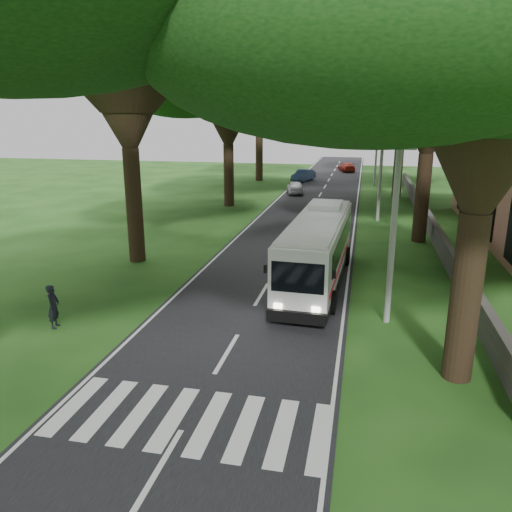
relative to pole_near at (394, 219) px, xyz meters
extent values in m
plane|color=#1A3F12|center=(-5.50, -6.00, -4.18)|extent=(140.00, 140.00, 0.00)
cube|color=black|center=(-5.50, 19.00, -4.17)|extent=(8.00, 120.00, 0.04)
cube|color=silver|center=(-5.50, -8.00, -4.18)|extent=(8.00, 3.00, 0.01)
cube|color=#383533|center=(3.50, 18.00, -3.58)|extent=(0.35, 50.00, 1.20)
cylinder|color=gray|center=(0.00, 0.00, -0.18)|extent=(0.24, 0.24, 8.00)
cube|color=gray|center=(0.00, 0.00, 3.22)|extent=(1.60, 0.10, 0.10)
cube|color=gray|center=(0.00, 0.00, 2.62)|extent=(1.20, 0.10, 0.10)
cylinder|color=gray|center=(0.00, 20.00, -0.18)|extent=(0.24, 0.24, 8.00)
cube|color=gray|center=(0.00, 20.00, 3.22)|extent=(1.60, 0.10, 0.10)
cube|color=gray|center=(0.00, 20.00, 2.62)|extent=(1.20, 0.10, 0.10)
cylinder|color=gray|center=(0.00, 40.00, -0.18)|extent=(0.24, 0.24, 8.00)
cube|color=gray|center=(0.00, 40.00, 3.22)|extent=(1.60, 0.10, 0.10)
cube|color=gray|center=(0.00, 40.00, 2.62)|extent=(1.20, 0.10, 0.10)
cylinder|color=black|center=(-13.50, 6.00, -1.05)|extent=(0.90, 0.90, 6.25)
cone|color=black|center=(-13.50, 6.00, 3.97)|extent=(3.20, 3.20, 3.80)
ellipsoid|color=black|center=(-13.50, 6.00, 8.71)|extent=(12.83, 12.83, 5.39)
cylinder|color=black|center=(-13.00, 24.00, -1.45)|extent=(0.90, 0.90, 5.45)
cone|color=black|center=(-13.00, 24.00, 3.17)|extent=(3.20, 3.20, 3.80)
ellipsoid|color=black|center=(-13.00, 24.00, 6.94)|extent=(15.67, 15.67, 6.58)
cylinder|color=black|center=(-14.00, 42.00, -1.38)|extent=(0.90, 0.90, 5.60)
cone|color=black|center=(-14.00, 42.00, 3.32)|extent=(3.20, 3.20, 3.80)
ellipsoid|color=black|center=(-14.00, 42.00, 7.27)|extent=(13.27, 13.27, 5.57)
cylinder|color=black|center=(2.00, -4.00, -1.54)|extent=(0.90, 0.90, 5.28)
cone|color=black|center=(2.00, -4.00, 3.00)|extent=(3.20, 3.20, 3.80)
ellipsoid|color=black|center=(2.00, -4.00, 6.55)|extent=(16.17, 16.17, 6.79)
cylinder|color=black|center=(2.50, 14.00, -1.37)|extent=(0.90, 0.90, 5.61)
cone|color=black|center=(2.50, 14.00, 3.33)|extent=(3.20, 3.20, 3.80)
ellipsoid|color=black|center=(2.50, 14.00, 7.30)|extent=(13.73, 13.73, 5.77)
cylinder|color=black|center=(2.00, 32.00, -1.56)|extent=(0.90, 0.90, 5.23)
cone|color=black|center=(2.00, 32.00, 2.95)|extent=(3.20, 3.20, 3.80)
ellipsoid|color=black|center=(2.00, 32.00, 6.45)|extent=(14.72, 14.72, 6.18)
cylinder|color=black|center=(3.00, 50.00, -1.43)|extent=(0.90, 0.90, 5.49)
cone|color=black|center=(3.00, 50.00, 3.21)|extent=(3.20, 3.20, 3.80)
ellipsoid|color=black|center=(3.00, 50.00, 7.03)|extent=(13.17, 13.17, 5.53)
cube|color=white|center=(-3.20, 4.11, -2.41)|extent=(2.77, 11.14, 2.72)
cube|color=black|center=(-3.18, 4.39, -2.02)|extent=(2.74, 9.12, 1.01)
cube|color=black|center=(-3.20, 4.11, -3.72)|extent=(2.81, 11.18, 0.32)
cube|color=red|center=(-3.20, 4.11, -3.03)|extent=(2.77, 10.04, 0.17)
cube|color=white|center=(-3.20, 4.11, -0.99)|extent=(2.56, 10.58, 0.17)
cylinder|color=black|center=(-4.50, 0.48, -3.67)|extent=(0.37, 1.03, 1.01)
cylinder|color=black|center=(-2.20, 0.38, -3.67)|extent=(0.37, 1.03, 1.01)
cylinder|color=black|center=(-4.20, 7.66, -3.67)|extent=(0.37, 1.03, 1.01)
cylinder|color=black|center=(-1.90, 7.56, -3.67)|extent=(0.37, 1.03, 1.01)
imported|color=#B3B2B7|center=(-8.12, 32.05, -3.49)|extent=(2.36, 4.15, 1.33)
imported|color=navy|center=(-8.50, 42.26, -3.44)|extent=(2.75, 4.53, 1.41)
imported|color=#A02417|center=(-3.73, 54.24, -3.51)|extent=(2.86, 4.70, 1.27)
imported|color=black|center=(-12.62, -3.26, -3.31)|extent=(0.52, 0.70, 1.74)
camera|label=1|loc=(-1.20, -19.12, 3.83)|focal=35.00mm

